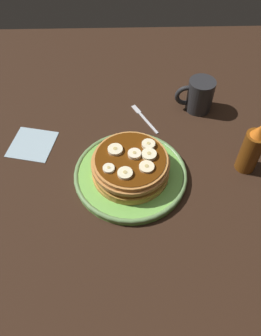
{
  "coord_description": "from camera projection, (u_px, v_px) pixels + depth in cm",
  "views": [
    {
      "loc": [
        1.32,
        48.46,
        64.52
      ],
      "look_at": [
        0.0,
        0.0,
        3.47
      ],
      "focal_mm": 35.49,
      "sensor_mm": 36.0,
      "label": 1
    }
  ],
  "objects": [
    {
      "name": "ground_plane",
      "position": [
        131.0,
        181.0,
        0.82
      ],
      "size": [
        140.0,
        140.0,
        3.0
      ],
      "primitive_type": "cube",
      "color": "black"
    },
    {
      "name": "plate",
      "position": [
        131.0,
        174.0,
        0.8
      ],
      "size": [
        27.21,
        27.21,
        1.95
      ],
      "color": "#72B74C",
      "rests_on": "ground_plane"
    },
    {
      "name": "pancake_stack",
      "position": [
        130.0,
        166.0,
        0.77
      ],
      "size": [
        18.87,
        18.71,
        5.48
      ],
      "color": "#C98F42",
      "rests_on": "plate"
    },
    {
      "name": "banana_slice_0",
      "position": [
        134.0,
        154.0,
        0.75
      ],
      "size": [
        3.07,
        3.07,
        1.06
      ],
      "color": "#FDEAC4",
      "rests_on": "pancake_stack"
    },
    {
      "name": "banana_slice_1",
      "position": [
        149.0,
        155.0,
        0.75
      ],
      "size": [
        3.43,
        3.43,
        1.08
      ],
      "color": "#F6EBC0",
      "rests_on": "pancake_stack"
    },
    {
      "name": "banana_slice_2",
      "position": [
        115.0,
        150.0,
        0.76
      ],
      "size": [
        3.47,
        3.47,
        0.96
      ],
      "color": "#F6E6BA",
      "rests_on": "pancake_stack"
    },
    {
      "name": "banana_slice_3",
      "position": [
        109.0,
        168.0,
        0.73
      ],
      "size": [
        2.65,
        2.65,
        0.78
      ],
      "color": "#F1E7C2",
      "rests_on": "pancake_stack"
    },
    {
      "name": "banana_slice_4",
      "position": [
        147.0,
        167.0,
        0.73
      ],
      "size": [
        3.4,
        3.4,
        0.8
      ],
      "color": "#FCE6B7",
      "rests_on": "pancake_stack"
    },
    {
      "name": "banana_slice_5",
      "position": [
        125.0,
        173.0,
        0.72
      ],
      "size": [
        3.37,
        3.37,
        0.93
      ],
      "color": "#F3E6B9",
      "rests_on": "pancake_stack"
    },
    {
      "name": "banana_slice_6",
      "position": [
        148.0,
        145.0,
        0.77
      ],
      "size": [
        3.15,
        3.15,
        1.06
      ],
      "color": "#F4E5BA",
      "rests_on": "pancake_stack"
    },
    {
      "name": "coffee_mug",
      "position": [
        199.0,
        95.0,
        0.92
      ],
      "size": [
        10.8,
        7.33,
        9.36
      ],
      "color": "#262628",
      "rests_on": "ground_plane"
    },
    {
      "name": "napkin",
      "position": [
        32.0,
        144.0,
        0.87
      ],
      "size": [
        13.13,
        13.13,
        0.3
      ],
      "primitive_type": "cube",
      "rotation": [
        0.0,
        0.0,
        -0.22
      ],
      "color": "#99B2BF",
      "rests_on": "ground_plane"
    },
    {
      "name": "fork",
      "position": [
        143.0,
        117.0,
        0.94
      ],
      "size": [
        7.1,
        11.87,
        0.5
      ],
      "color": "silver",
      "rests_on": "ground_plane"
    },
    {
      "name": "syrup_bottle",
      "position": [
        251.0,
        150.0,
        0.78
      ],
      "size": [
        4.91,
        4.91,
        14.17
      ],
      "color": "brown",
      "rests_on": "ground_plane"
    }
  ]
}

